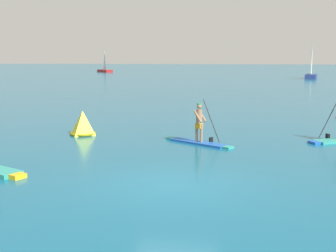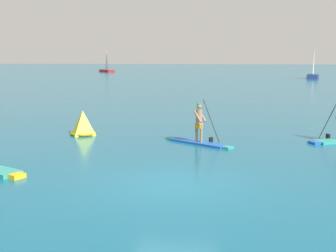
% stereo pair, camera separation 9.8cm
% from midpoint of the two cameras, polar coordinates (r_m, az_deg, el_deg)
% --- Properties ---
extents(ground, '(440.00, 440.00, 0.00)m').
position_cam_midpoint_polar(ground, '(12.75, 0.59, -7.58)').
color(ground, '#145B7A').
extents(paddleboarder_mid_center, '(3.01, 2.12, 1.91)m').
position_cam_midpoint_polar(paddleboarder_mid_center, '(18.63, 3.87, -1.06)').
color(paddleboarder_mid_center, blue).
rests_on(paddleboarder_mid_center, ground).
extents(race_marker_buoy, '(1.21, 1.21, 1.14)m').
position_cam_midpoint_polar(race_marker_buoy, '(21.11, -11.01, 0.22)').
color(race_marker_buoy, yellow).
rests_on(race_marker_buoy, ground).
extents(sailboat_left_horizon, '(5.17, 5.93, 5.15)m').
position_cam_midpoint_polar(sailboat_left_horizon, '(109.43, -8.14, 7.19)').
color(sailboat_left_horizon, '#A51E1E').
rests_on(sailboat_left_horizon, ground).
extents(sailboat_right_horizon, '(2.83, 5.96, 5.78)m').
position_cam_midpoint_polar(sailboat_right_horizon, '(79.33, 17.89, 6.30)').
color(sailboat_right_horizon, navy).
rests_on(sailboat_right_horizon, ground).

